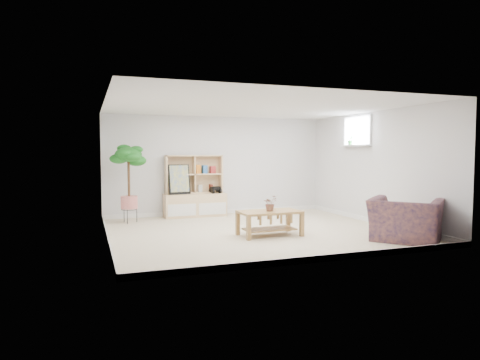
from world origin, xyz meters
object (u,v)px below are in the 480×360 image
object	(u,v)px
coffee_table	(269,223)
floor_tree	(129,184)
storage_unit	(195,186)
armchair	(406,217)

from	to	relation	value
coffee_table	floor_tree	distance (m)	3.32
coffee_table	floor_tree	world-z (taller)	floor_tree
storage_unit	coffee_table	world-z (taller)	storage_unit
storage_unit	floor_tree	size ratio (longest dim) A/B	0.86
storage_unit	coffee_table	distance (m)	2.88
armchair	storage_unit	bearing A→B (deg)	-5.44
storage_unit	armchair	bearing A→B (deg)	-55.66
coffee_table	floor_tree	size ratio (longest dim) A/B	0.66
floor_tree	armchair	distance (m)	5.59
coffee_table	armchair	xyz separation A→B (m)	(2.00, -1.25, 0.19)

